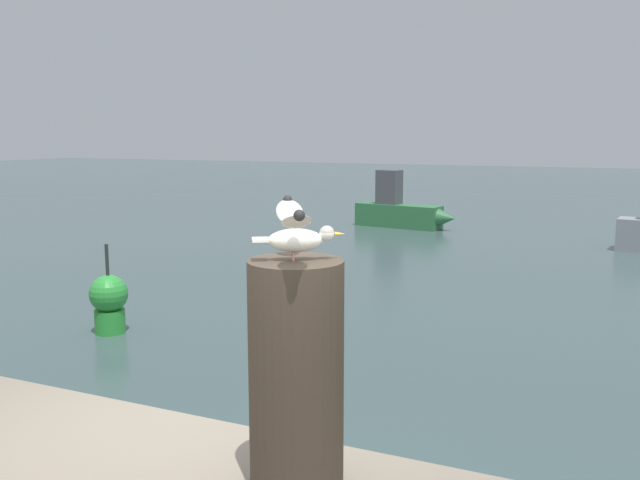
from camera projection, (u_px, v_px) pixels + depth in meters
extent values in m
cylinder|color=#382D23|center=(296.00, 376.00, 2.91)|extent=(0.41, 0.41, 1.02)
cylinder|color=tan|center=(293.00, 257.00, 2.81)|extent=(0.01, 0.01, 0.04)
cylinder|color=tan|center=(293.00, 255.00, 2.85)|extent=(0.01, 0.01, 0.04)
ellipsoid|color=silver|center=(295.00, 240.00, 2.82)|extent=(0.24, 0.20, 0.10)
sphere|color=silver|center=(327.00, 233.00, 2.83)|extent=(0.06, 0.06, 0.06)
cone|color=gold|center=(340.00, 234.00, 2.84)|extent=(0.05, 0.04, 0.02)
cube|color=silver|center=(261.00, 240.00, 2.80)|extent=(0.10, 0.10, 0.01)
ellipsoid|color=silver|center=(297.00, 222.00, 2.63)|extent=(0.24, 0.28, 0.10)
sphere|color=#2E2E2E|center=(299.00, 215.00, 2.51)|extent=(0.04, 0.04, 0.04)
ellipsoid|color=silver|center=(290.00, 212.00, 2.98)|extent=(0.24, 0.28, 0.10)
sphere|color=#2E2E2E|center=(288.00, 200.00, 3.09)|extent=(0.04, 0.04, 0.04)
cube|color=#2D6B3D|center=(398.00, 216.00, 21.23)|extent=(2.82, 1.19, 0.71)
cone|color=#2D6B3D|center=(445.00, 218.00, 20.38)|extent=(0.79, 0.79, 0.68)
cube|color=#47474C|center=(389.00, 187.00, 21.28)|extent=(0.78, 0.66, 1.06)
cylinder|color=green|center=(110.00, 321.00, 9.96)|extent=(0.44, 0.44, 0.35)
sphere|color=green|center=(109.00, 294.00, 9.90)|extent=(0.56, 0.56, 0.56)
cylinder|color=#2D2D2D|center=(107.00, 261.00, 9.82)|extent=(0.05, 0.05, 0.50)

